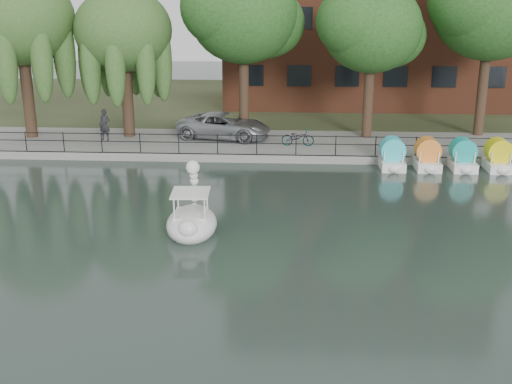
# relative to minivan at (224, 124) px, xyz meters

# --- Properties ---
(ground_plane) EXTENTS (120.00, 120.00, 0.00)m
(ground_plane) POSITION_rel_minivan_xyz_m (2.03, -16.64, -1.23)
(ground_plane) COLOR #3C4E49
(promenade) EXTENTS (40.00, 6.00, 0.40)m
(promenade) POSITION_rel_minivan_xyz_m (2.03, -0.64, -1.03)
(promenade) COLOR gray
(promenade) RESTS_ON ground_plane
(kerb) EXTENTS (40.00, 0.25, 0.40)m
(kerb) POSITION_rel_minivan_xyz_m (2.03, -3.59, -1.03)
(kerb) COLOR gray
(kerb) RESTS_ON ground_plane
(land_strip) EXTENTS (60.00, 22.00, 0.36)m
(land_strip) POSITION_rel_minivan_xyz_m (2.03, 13.36, -1.05)
(land_strip) COLOR #47512D
(land_strip) RESTS_ON ground_plane
(railing) EXTENTS (32.00, 0.05, 1.00)m
(railing) POSITION_rel_minivan_xyz_m (2.03, -3.39, -0.08)
(railing) COLOR black
(railing) RESTS_ON promenade
(willow_left) EXTENTS (5.88, 5.88, 9.01)m
(willow_left) POSITION_rel_minivan_xyz_m (-10.97, -0.14, 5.64)
(willow_left) COLOR #473323
(willow_left) RESTS_ON promenade
(willow_mid) EXTENTS (5.32, 5.32, 8.15)m
(willow_mid) POSITION_rel_minivan_xyz_m (-5.47, 0.36, 5.02)
(willow_mid) COLOR #473323
(willow_mid) RESTS_ON promenade
(broadleaf_center) EXTENTS (6.00, 6.00, 9.25)m
(broadleaf_center) POSITION_rel_minivan_xyz_m (1.03, 1.36, 5.83)
(broadleaf_center) COLOR #473323
(broadleaf_center) RESTS_ON promenade
(broadleaf_right) EXTENTS (5.40, 5.40, 8.32)m
(broadleaf_right) POSITION_rel_minivan_xyz_m (8.03, 0.86, 5.16)
(broadleaf_right) COLOR #473323
(broadleaf_right) RESTS_ON promenade
(broadleaf_far) EXTENTS (6.30, 6.30, 9.71)m
(broadleaf_far) POSITION_rel_minivan_xyz_m (14.53, 1.86, 6.17)
(broadleaf_far) COLOR #473323
(broadleaf_far) RESTS_ON promenade
(minivan) EXTENTS (3.80, 6.35, 1.65)m
(minivan) POSITION_rel_minivan_xyz_m (0.00, 0.00, 0.00)
(minivan) COLOR gray
(minivan) RESTS_ON promenade
(bicycle) EXTENTS (0.71, 1.75, 1.00)m
(bicycle) POSITION_rel_minivan_xyz_m (4.12, -1.49, -0.33)
(bicycle) COLOR gray
(bicycle) RESTS_ON promenade
(pedestrian) EXTENTS (0.79, 0.61, 1.98)m
(pedestrian) POSITION_rel_minivan_xyz_m (-6.53, -0.81, 0.16)
(pedestrian) COLOR black
(pedestrian) RESTS_ON promenade
(swan_boat) EXTENTS (1.97, 3.04, 2.44)m
(swan_boat) POSITION_rel_minivan_xyz_m (0.24, -13.46, -0.69)
(swan_boat) COLOR white
(swan_boat) RESTS_ON ground_plane
(pedal_boat_row) EXTENTS (7.95, 1.70, 1.40)m
(pedal_boat_row) POSITION_rel_minivan_xyz_m (12.14, -4.32, -0.62)
(pedal_boat_row) COLOR white
(pedal_boat_row) RESTS_ON ground_plane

